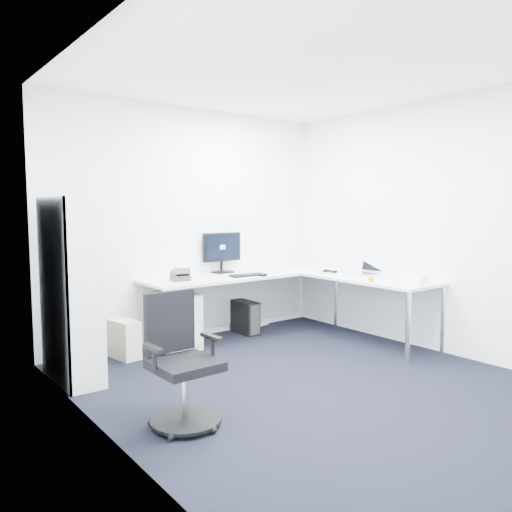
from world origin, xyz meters
TOP-DOWN VIEW (x-y plane):
  - ground at (0.00, 0.00)m, footprint 4.20×4.20m
  - ceiling at (0.00, 0.00)m, footprint 4.20×4.20m
  - wall_back at (0.00, 2.10)m, footprint 3.60×0.02m
  - wall_left at (-1.80, 0.00)m, footprint 0.02×4.20m
  - wall_right at (1.80, 0.00)m, footprint 0.02×4.20m
  - l_desk at (0.55, 1.40)m, footprint 2.59×1.45m
  - drawer_pedestal at (-0.40, 1.78)m, footprint 0.40×0.50m
  - bookshelf at (-1.62, 1.45)m, footprint 0.32×0.82m
  - task_chair at (-1.30, -0.01)m, footprint 0.54×0.54m
  - black_pc_tower at (0.61, 1.86)m, footprint 0.19×0.42m
  - beige_pc_tower at (-1.00, 1.82)m, footprint 0.26×0.44m
  - power_strip at (0.94, 2.03)m, footprint 0.39×0.16m
  - monitor at (0.37, 2.01)m, footprint 0.53×0.18m
  - black_keyboard at (0.45, 1.59)m, footprint 0.45×0.19m
  - mouse at (0.57, 1.47)m, footprint 0.05×0.09m
  - desk_phone at (-0.35, 1.76)m, footprint 0.23×0.23m
  - laptop at (1.61, 0.84)m, footprint 0.39×0.38m
  - white_keyboard at (1.23, 0.69)m, footprint 0.13×0.38m
  - headphones at (1.45, 1.24)m, footprint 0.13×0.20m
  - orange_fruit at (1.23, 0.42)m, footprint 0.07×0.07m
  - tissue_box at (1.51, 0.07)m, footprint 0.13×0.24m

SIDE VIEW (x-z plane):
  - ground at x=0.00m, z-range 0.00..0.00m
  - power_strip at x=0.94m, z-range 0.00..0.04m
  - beige_pc_tower at x=-1.00m, z-range 0.00..0.40m
  - black_pc_tower at x=0.61m, z-range 0.00..0.40m
  - drawer_pedestal at x=-0.40m, z-range 0.00..0.61m
  - l_desk at x=0.55m, z-range 0.00..0.76m
  - task_chair at x=-1.30m, z-range 0.00..0.94m
  - white_keyboard at x=1.23m, z-range 0.76..0.77m
  - black_keyboard at x=0.45m, z-range 0.76..0.78m
  - mouse at x=0.57m, z-range 0.76..0.78m
  - headphones at x=1.45m, z-range 0.76..0.81m
  - orange_fruit at x=1.23m, z-range 0.76..0.83m
  - tissue_box at x=1.51m, z-range 0.76..0.84m
  - desk_phone at x=-0.35m, z-range 0.76..0.89m
  - bookshelf at x=-1.62m, z-range 0.00..1.65m
  - laptop at x=1.61m, z-range 0.76..1.01m
  - monitor at x=0.37m, z-range 0.76..1.26m
  - wall_back at x=0.00m, z-range 0.00..2.70m
  - wall_left at x=-1.80m, z-range 0.00..2.70m
  - wall_right at x=1.80m, z-range 0.00..2.70m
  - ceiling at x=0.00m, z-range 2.70..2.70m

